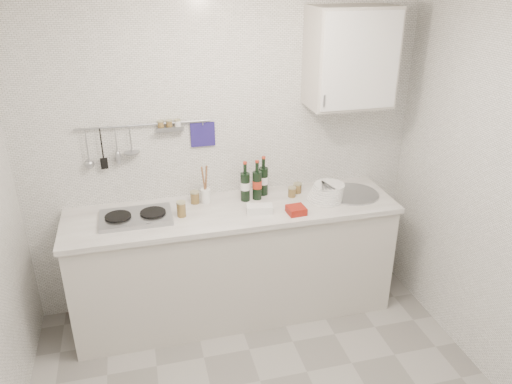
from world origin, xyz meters
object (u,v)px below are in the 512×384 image
(wall_cabinet, at_px, (351,57))
(plate_stack_sink, at_px, (327,192))
(utensil_crock, at_px, (206,194))
(plate_stack_hob, at_px, (124,216))
(wine_bottles, at_px, (255,179))

(wall_cabinet, height_order, plate_stack_sink, wall_cabinet)
(plate_stack_sink, bearing_deg, utensil_crock, 169.76)
(plate_stack_hob, xyz_separation_m, wine_bottles, (0.99, 0.09, 0.14))
(wall_cabinet, relative_size, utensil_crock, 2.31)
(plate_stack_hob, height_order, utensil_crock, utensil_crock)
(wine_bottles, bearing_deg, plate_stack_hob, -175.02)
(plate_stack_hob, relative_size, wine_bottles, 0.76)
(wine_bottles, height_order, utensil_crock, wine_bottles)
(plate_stack_sink, relative_size, utensil_crock, 0.98)
(wine_bottles, bearing_deg, plate_stack_sink, -16.61)
(wall_cabinet, height_order, utensil_crock, wall_cabinet)
(plate_stack_hob, bearing_deg, wall_cabinet, 2.35)
(wall_cabinet, height_order, plate_stack_hob, wall_cabinet)
(wine_bottles, xyz_separation_m, utensil_crock, (-0.38, 0.01, -0.08))
(plate_stack_sink, relative_size, wine_bottles, 0.96)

